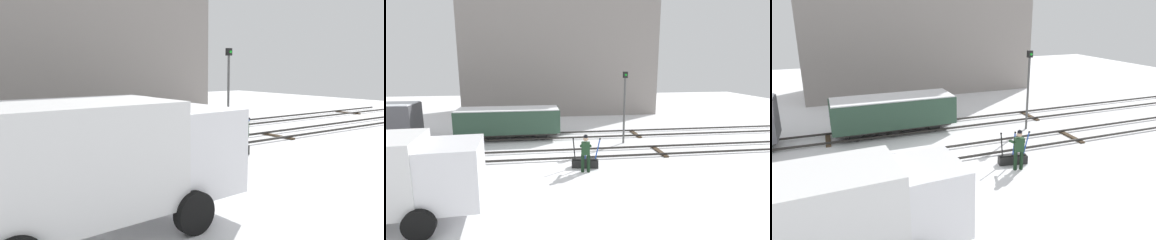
% 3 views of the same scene
% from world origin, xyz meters
% --- Properties ---
extents(ground_plane, '(60.00, 60.00, 0.00)m').
position_xyz_m(ground_plane, '(0.00, 0.00, 0.00)').
color(ground_plane, white).
extents(track_main_line, '(44.00, 1.94, 0.18)m').
position_xyz_m(track_main_line, '(0.00, 0.00, 0.11)').
color(track_main_line, '#2D2B28').
rests_on(track_main_line, ground_plane).
extents(track_siding_near, '(44.00, 1.94, 0.18)m').
position_xyz_m(track_siding_near, '(0.00, 4.05, 0.11)').
color(track_siding_near, '#2D2B28').
rests_on(track_siding_near, ground_plane).
extents(switch_lever_frame, '(1.36, 0.56, 1.45)m').
position_xyz_m(switch_lever_frame, '(1.44, -1.82, 0.25)').
color(switch_lever_frame, black).
rests_on(switch_lever_frame, ground_plane).
extents(rail_worker, '(0.62, 0.73, 1.73)m').
position_xyz_m(rail_worker, '(1.37, -2.39, 0.97)').
color(rail_worker, black).
rests_on(rail_worker, ground_plane).
extents(delivery_truck, '(6.14, 2.78, 2.72)m').
position_xyz_m(delivery_truck, '(-5.57, -5.93, 1.57)').
color(delivery_truck, silver).
rests_on(delivery_truck, ground_plane).
extents(signal_post, '(0.24, 0.32, 4.30)m').
position_xyz_m(signal_post, '(4.43, 2.06, 2.60)').
color(signal_post, '#4C4C4C').
rests_on(signal_post, ground_plane).
extents(apartment_building, '(17.78, 6.28, 13.23)m').
position_xyz_m(apartment_building, '(1.59, 14.54, 6.62)').
color(apartment_building, gray).
rests_on(apartment_building, ground_plane).
extents(freight_car_far_end, '(6.35, 2.23, 1.98)m').
position_xyz_m(freight_car_far_end, '(-2.50, 4.05, 1.17)').
color(freight_car_far_end, '#2D2B28').
rests_on(freight_car_far_end, ground_plane).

